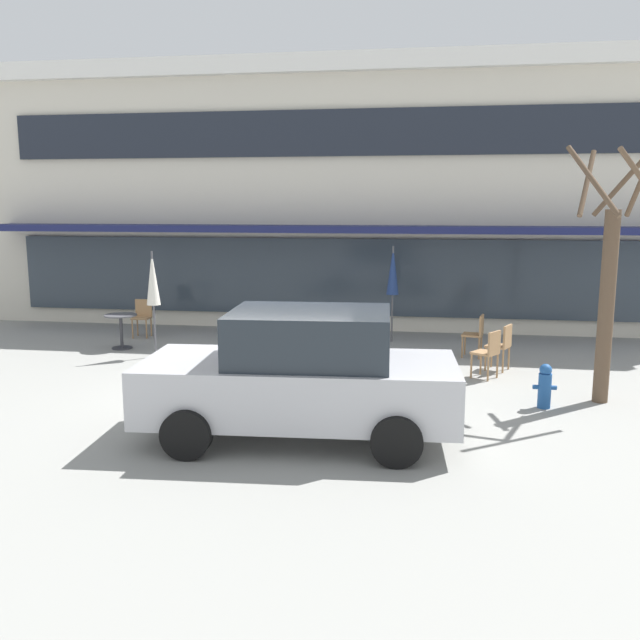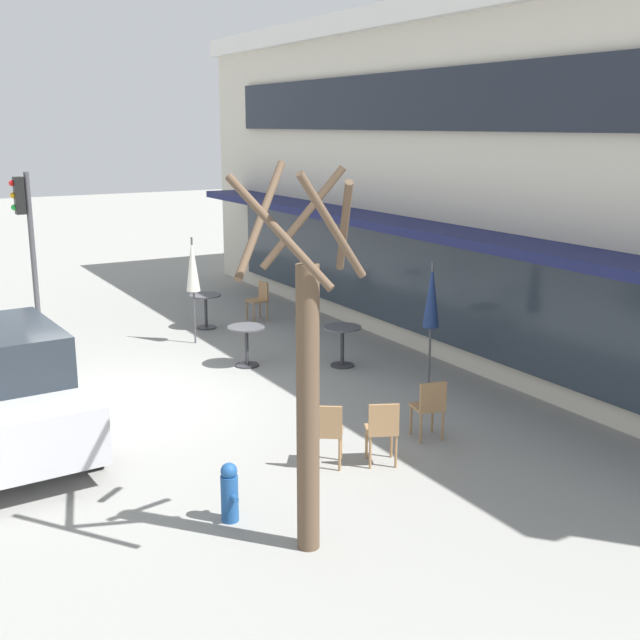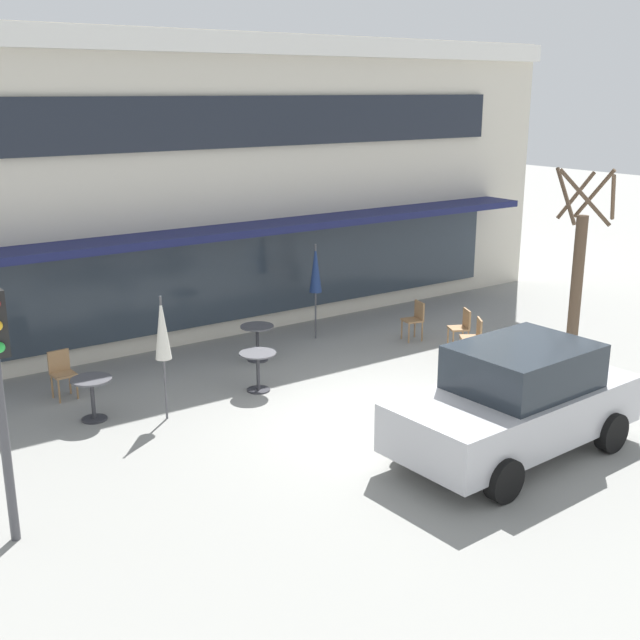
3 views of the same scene
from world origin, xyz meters
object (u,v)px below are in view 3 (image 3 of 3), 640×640
(cafe_chair_2, at_px, (62,370))
(parked_sedan, at_px, (517,401))
(cafe_chair_0, at_px, (415,317))
(cafe_chair_3, at_px, (462,326))
(cafe_table_streetside, at_px, (257,337))
(street_tree, at_px, (578,272))
(cafe_table_near_wall, at_px, (258,365))
(patio_umbrella_cream_folded, at_px, (162,329))
(patio_umbrella_green_folded, at_px, (316,269))
(cafe_chair_1, at_px, (474,335))
(cafe_table_by_tree, at_px, (92,392))
(fire_hydrant, at_px, (561,358))

(cafe_chair_2, bearing_deg, parked_sedan, -51.79)
(cafe_chair_0, distance_m, cafe_chair_3, 1.15)
(cafe_table_streetside, distance_m, cafe_chair_3, 4.50)
(cafe_table_streetside, height_order, street_tree, street_tree)
(cafe_table_streetside, relative_size, cafe_chair_3, 0.85)
(cafe_table_near_wall, height_order, parked_sedan, parked_sedan)
(cafe_chair_2, bearing_deg, cafe_chair_3, -14.62)
(parked_sedan, bearing_deg, patio_umbrella_cream_folded, 131.65)
(cafe_table_streetside, bearing_deg, patio_umbrella_green_folded, 17.05)
(patio_umbrella_green_folded, xyz_separation_m, cafe_chair_2, (-5.92, -0.34, -1.10))
(cafe_chair_1, distance_m, street_tree, 2.48)
(cafe_chair_3, bearing_deg, cafe_table_by_tree, 174.61)
(cafe_table_streetside, distance_m, cafe_chair_0, 3.77)
(cafe_table_by_tree, bearing_deg, cafe_table_streetside, 15.86)
(cafe_chair_3, relative_size, fire_hydrant, 1.26)
(cafe_table_streetside, xyz_separation_m, cafe_table_by_tree, (-3.95, -1.12, 0.00))
(patio_umbrella_cream_folded, bearing_deg, cafe_chair_0, 8.59)
(cafe_table_near_wall, bearing_deg, cafe_chair_3, -3.89)
(cafe_chair_0, bearing_deg, patio_umbrella_green_folded, 142.64)
(cafe_chair_1, bearing_deg, cafe_table_by_tree, 169.58)
(cafe_table_near_wall, xyz_separation_m, cafe_chair_0, (4.58, 0.74, 0.01))
(cafe_chair_0, bearing_deg, cafe_chair_2, 172.34)
(patio_umbrella_green_folded, relative_size, cafe_chair_1, 2.47)
(cafe_table_by_tree, distance_m, cafe_chair_3, 8.07)
(patio_umbrella_cream_folded, distance_m, cafe_chair_1, 6.81)
(fire_hydrant, bearing_deg, cafe_chair_2, 152.30)
(cafe_chair_3, distance_m, street_tree, 2.70)
(cafe_table_near_wall, xyz_separation_m, patio_umbrella_green_folded, (2.78, 2.12, 1.11))
(cafe_chair_2, bearing_deg, patio_umbrella_cream_folded, -60.48)
(cafe_table_near_wall, distance_m, patio_umbrella_green_folded, 3.67)
(fire_hydrant, bearing_deg, cafe_chair_1, 112.70)
(cafe_chair_3, bearing_deg, patio_umbrella_cream_folded, 179.27)
(cafe_table_near_wall, xyz_separation_m, parked_sedan, (1.91, -4.63, 0.36))
(cafe_table_by_tree, bearing_deg, cafe_table_near_wall, -7.82)
(cafe_table_by_tree, xyz_separation_m, street_tree, (9.40, -2.64, 1.39))
(patio_umbrella_cream_folded, distance_m, cafe_chair_2, 2.58)
(parked_sedan, bearing_deg, cafe_chair_0, 63.54)
(cafe_table_streetside, relative_size, street_tree, 0.19)
(cafe_chair_0, relative_size, cafe_chair_1, 1.00)
(street_tree, bearing_deg, fire_hydrant, -153.26)
(cafe_chair_1, bearing_deg, cafe_chair_3, 65.74)
(patio_umbrella_green_folded, bearing_deg, cafe_table_streetside, -162.95)
(patio_umbrella_cream_folded, bearing_deg, fire_hydrant, -18.36)
(cafe_table_streetside, height_order, patio_umbrella_green_folded, patio_umbrella_green_folded)
(patio_umbrella_cream_folded, distance_m, fire_hydrant, 7.89)
(fire_hydrant, bearing_deg, cafe_table_by_tree, 159.72)
(cafe_table_near_wall, height_order, cafe_chair_1, cafe_chair_1)
(patio_umbrella_cream_folded, bearing_deg, cafe_table_near_wall, 7.15)
(cafe_table_streetside, xyz_separation_m, fire_hydrant, (4.50, -4.24, -0.16))
(cafe_table_by_tree, relative_size, street_tree, 0.19)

